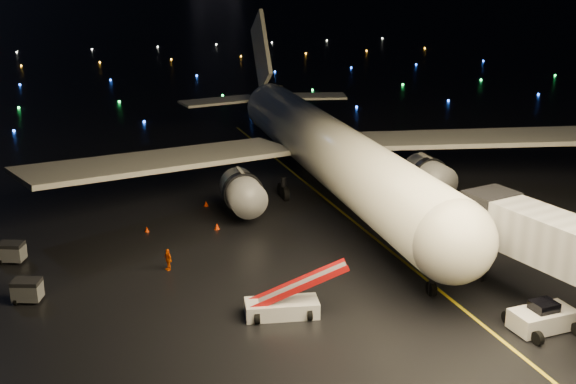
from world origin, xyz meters
name	(u,v)px	position (x,y,z in m)	size (l,w,h in m)	color
ground	(62,11)	(0.00, 300.00, 0.00)	(2000.00, 2000.00, 0.00)	black
lane_centre	(364,230)	(12.00, 15.00, 0.01)	(0.25, 80.00, 0.02)	gold
airliner	(319,110)	(12.29, 26.28, 7.79)	(55.01, 52.26, 15.59)	silver
pushback_tug	(543,316)	(15.05, -3.79, 0.91)	(3.83, 2.01, 1.83)	silver
belt_loader	(282,292)	(0.81, 2.96, 1.62)	(6.70, 1.83, 3.25)	silver
crew_c	(168,259)	(-4.68, 12.25, 0.81)	(0.95, 0.39, 1.62)	#EE5700
safety_cone_0	(217,226)	(0.56, 19.12, 0.26)	(0.46, 0.46, 0.52)	#F93200
safety_cone_1	(206,203)	(1.00, 25.11, 0.26)	(0.45, 0.45, 0.51)	#F93200
safety_cone_2	(147,229)	(-5.01, 20.37, 0.22)	(0.39, 0.39, 0.45)	#F93200
taxiway_lights	(106,75)	(0.00, 106.00, 0.18)	(164.00, 92.00, 0.36)	black
baggage_cart_0	(12,252)	(-15.28, 17.39, 0.76)	(1.78, 1.25, 1.51)	slate
baggage_cart_1	(27,291)	(-14.20, 10.22, 0.75)	(1.77, 1.24, 1.51)	slate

